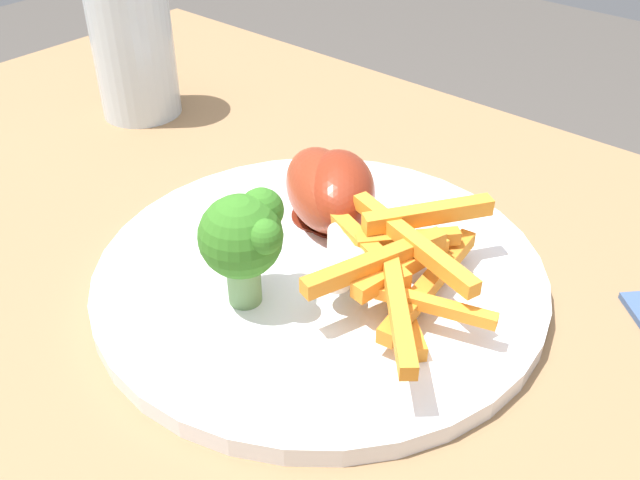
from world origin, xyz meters
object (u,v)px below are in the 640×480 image
(dining_table, at_px, (277,473))
(chicken_drumstick_near, at_px, (338,196))
(dinner_plate, at_px, (320,275))
(water_glass, at_px, (133,48))
(chicken_drumstick_far, at_px, (324,193))
(carrot_fries_pile, at_px, (404,264))
(broccoli_floret_front, at_px, (241,236))

(dining_table, distance_m, chicken_drumstick_near, 0.19)
(dinner_plate, height_order, water_glass, water_glass)
(dinner_plate, relative_size, chicken_drumstick_near, 2.27)
(dining_table, xyz_separation_m, chicken_drumstick_far, (-0.04, 0.09, 0.16))
(dinner_plate, relative_size, carrot_fries_pile, 1.86)
(dining_table, relative_size, dinner_plate, 3.58)
(chicken_drumstick_far, bearing_deg, carrot_fries_pile, -20.04)
(water_glass, bearing_deg, chicken_drumstick_near, -8.77)
(broccoli_floret_front, height_order, chicken_drumstick_far, broccoli_floret_front)
(carrot_fries_pile, height_order, water_glass, water_glass)
(chicken_drumstick_far, distance_m, water_glass, 0.25)
(carrot_fries_pile, height_order, chicken_drumstick_far, chicken_drumstick_far)
(carrot_fries_pile, relative_size, water_glass, 1.25)
(carrot_fries_pile, distance_m, chicken_drumstick_near, 0.08)
(broccoli_floret_front, relative_size, chicken_drumstick_far, 0.56)
(dining_table, relative_size, carrot_fries_pile, 6.64)
(carrot_fries_pile, bearing_deg, dining_table, -128.61)
(dinner_plate, bearing_deg, carrot_fries_pile, 9.44)
(broccoli_floret_front, bearing_deg, dinner_plate, 75.35)
(dinner_plate, xyz_separation_m, water_glass, (-0.28, 0.08, 0.05))
(dining_table, bearing_deg, dinner_plate, 96.76)
(chicken_drumstick_near, distance_m, chicken_drumstick_far, 0.01)
(chicken_drumstick_near, relative_size, chicken_drumstick_far, 1.01)
(broccoli_floret_front, xyz_separation_m, chicken_drumstick_near, (-0.01, 0.09, -0.02))
(dining_table, xyz_separation_m, water_glass, (-0.28, 0.13, 0.19))
(dining_table, relative_size, chicken_drumstick_far, 8.15)
(dinner_plate, distance_m, chicken_drumstick_far, 0.06)
(dining_table, xyz_separation_m, broccoli_floret_front, (-0.02, 0.00, 0.19))
(chicken_drumstick_near, bearing_deg, dining_table, -73.98)
(dinner_plate, relative_size, broccoli_floret_front, 4.05)
(carrot_fries_pile, bearing_deg, broccoli_floret_front, -138.62)
(broccoli_floret_front, xyz_separation_m, chicken_drumstick_far, (-0.02, 0.09, -0.02))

